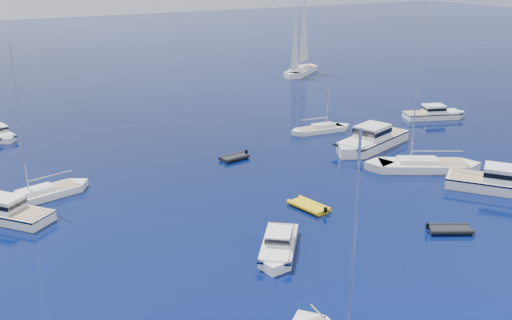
{
  "coord_description": "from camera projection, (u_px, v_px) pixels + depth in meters",
  "views": [
    {
      "loc": [
        -32.39,
        -26.62,
        20.31
      ],
      "look_at": [
        -5.48,
        19.61,
        2.2
      ],
      "focal_mm": 41.88,
      "sensor_mm": 36.0,
      "label": 1
    }
  ],
  "objects": [
    {
      "name": "motor_cruiser_centre",
      "position": [
        370.0,
        147.0,
        67.6
      ],
      "size": [
        12.91,
        7.51,
        3.24
      ],
      "primitive_type": null,
      "rotation": [
        0.0,
        0.0,
        1.89
      ],
      "color": "silver",
      "rests_on": "ground"
    },
    {
      "name": "sailboat_sails_far",
      "position": [
        301.0,
        73.0,
        110.97
      ],
      "size": [
        12.58,
        10.58,
        19.31
      ],
      "primitive_type": null,
      "rotation": [
        0.0,
        0.0,
        2.21
      ],
      "color": "white",
      "rests_on": "ground"
    },
    {
      "name": "sailboat_mid_l",
      "position": [
        41.0,
        198.0,
        53.29
      ],
      "size": [
        10.13,
        4.78,
        14.42
      ],
      "primitive_type": null,
      "rotation": [
        0.0,
        0.0,
        1.81
      ],
      "color": "white",
      "rests_on": "ground"
    },
    {
      "name": "sailboat_mid_r",
      "position": [
        422.0,
        170.0,
        60.43
      ],
      "size": [
        12.12,
        9.1,
        18.01
      ],
      "primitive_type": null,
      "rotation": [
        0.0,
        0.0,
        1.02
      ],
      "color": "silver",
      "rests_on": "ground"
    },
    {
      "name": "ground",
      "position": [
        455.0,
        250.0,
        43.74
      ],
      "size": [
        400.0,
        400.0,
        0.0
      ],
      "primitive_type": "plane",
      "color": "navy",
      "rests_on": "ground"
    },
    {
      "name": "tender_yellow",
      "position": [
        309.0,
        208.0,
        51.05
      ],
      "size": [
        2.75,
        4.19,
        0.95
      ],
      "primitive_type": null,
      "rotation": [
        0.0,
        0.0,
        0.17
      ],
      "color": "yellow",
      "rests_on": "ground"
    },
    {
      "name": "motor_cruiser_horizon",
      "position": [
        0.0,
        138.0,
        71.17
      ],
      "size": [
        3.63,
        7.69,
        1.94
      ],
      "primitive_type": null,
      "rotation": [
        0.0,
        0.0,
        3.33
      ],
      "color": "white",
      "rests_on": "ground"
    },
    {
      "name": "motor_cruiser_right",
      "position": [
        504.0,
        191.0,
        54.89
      ],
      "size": [
        9.44,
        11.13,
        2.96
      ],
      "primitive_type": null,
      "rotation": [
        0.0,
        0.0,
        3.77
      ],
      "color": "white",
      "rests_on": "ground"
    },
    {
      "name": "sailboat_centre",
      "position": [
        321.0,
        132.0,
        73.68
      ],
      "size": [
        8.76,
        3.15,
        12.59
      ],
      "primitive_type": null,
      "rotation": [
        0.0,
        0.0,
        4.6
      ],
      "color": "silver",
      "rests_on": "ground"
    },
    {
      "name": "motor_cruiser_left",
      "position": [
        278.0,
        252.0,
        43.47
      ],
      "size": [
        6.66,
        7.54,
        2.03
      ],
      "primitive_type": null,
      "rotation": [
        0.0,
        0.0,
        2.47
      ],
      "color": "white",
      "rests_on": "ground"
    },
    {
      "name": "tender_grey_far",
      "position": [
        234.0,
        159.0,
        63.52
      ],
      "size": [
        3.5,
        2.3,
        0.95
      ],
      "primitive_type": null,
      "rotation": [
        0.0,
        0.0,
        1.73
      ],
      "color": "black",
      "rests_on": "ground"
    },
    {
      "name": "motor_cruiser_far_l",
      "position": [
        5.0,
        218.0,
        49.12
      ],
      "size": [
        7.97,
        9.02,
        2.43
      ],
      "primitive_type": null,
      "rotation": [
        0.0,
        0.0,
        0.67
      ],
      "color": "white",
      "rests_on": "ground"
    },
    {
      "name": "tender_grey_near",
      "position": [
        449.0,
        232.0,
        46.7
      ],
      "size": [
        4.06,
        3.45,
        0.95
      ],
      "primitive_type": null,
      "rotation": [
        0.0,
        0.0,
        4.2
      ],
      "color": "black",
      "rests_on": "ground"
    },
    {
      "name": "motor_cruiser_far_r",
      "position": [
        434.0,
        118.0,
        79.93
      ],
      "size": [
        9.32,
        5.7,
        2.34
      ],
      "primitive_type": null,
      "rotation": [
        0.0,
        0.0,
        4.35
      ],
      "color": "white",
      "rests_on": "ground"
    }
  ]
}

